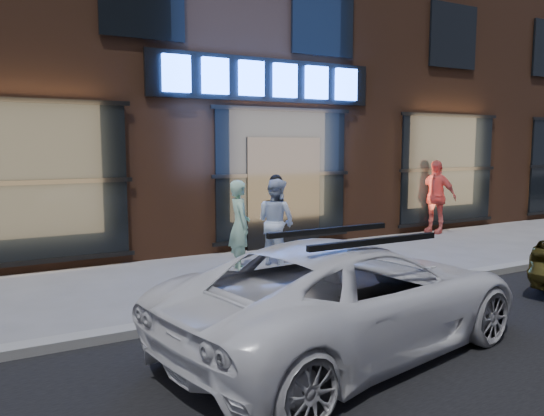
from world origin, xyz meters
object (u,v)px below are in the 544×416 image
at_px(man_cap, 276,222).
at_px(white_suv, 349,295).
at_px(man_bowtie, 240,225).
at_px(passerby, 435,197).

distance_m(man_cap, white_suv, 4.25).
xyz_separation_m(man_bowtie, white_suv, (-0.55, -3.97, -0.20)).
bearing_deg(white_suv, passerby, -62.94).
relative_size(man_bowtie, white_suv, 0.37).
xyz_separation_m(man_bowtie, passerby, (6.09, 1.28, 0.12)).
bearing_deg(man_cap, man_bowtie, 75.84).
height_order(passerby, white_suv, passerby).
relative_size(man_bowtie, man_cap, 0.99).
relative_size(man_cap, passerby, 0.88).
bearing_deg(man_cap, passerby, -95.99).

